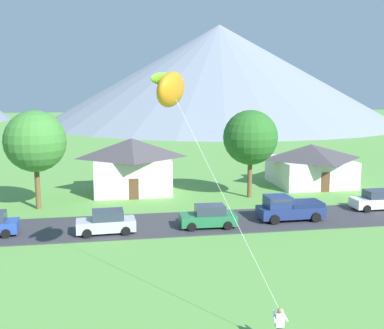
% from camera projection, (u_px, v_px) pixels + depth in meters
% --- Properties ---
extents(road_strip, '(160.00, 6.58, 0.08)m').
position_uv_depth(road_strip, '(158.00, 225.00, 36.94)').
color(road_strip, '#38383D').
rests_on(road_strip, ground).
extents(mountain_west_ridge, '(101.47, 101.47, 28.27)m').
position_uv_depth(mountain_west_ridge, '(219.00, 74.00, 140.23)').
color(mountain_west_ridge, gray).
rests_on(mountain_west_ridge, ground).
extents(house_leftmost, '(8.34, 8.23, 4.42)m').
position_uv_depth(house_leftmost, '(310.00, 164.00, 51.94)').
color(house_leftmost, silver).
rests_on(house_leftmost, ground).
extents(house_left_center, '(8.04, 6.54, 5.51)m').
position_uv_depth(house_left_center, '(132.00, 165.00, 47.84)').
color(house_left_center, beige).
rests_on(house_left_center, ground).
extents(tree_left_of_center, '(5.21, 5.21, 8.41)m').
position_uv_depth(tree_left_of_center, '(250.00, 138.00, 45.37)').
color(tree_left_of_center, brown).
rests_on(tree_left_of_center, ground).
extents(tree_center, '(5.30, 5.30, 8.60)m').
position_uv_depth(tree_center, '(35.00, 141.00, 40.97)').
color(tree_center, brown).
rests_on(tree_center, ground).
extents(parked_car_silver_west_end, '(4.28, 2.23, 1.68)m').
position_uv_depth(parked_car_silver_west_end, '(106.00, 222.00, 34.60)').
color(parked_car_silver_west_end, '#B7BCC1').
rests_on(parked_car_silver_west_end, road_strip).
extents(parked_car_green_mid_west, '(4.26, 2.19, 1.68)m').
position_uv_depth(parked_car_green_mid_west, '(209.00, 217.00, 36.06)').
color(parked_car_green_mid_west, '#237042').
rests_on(parked_car_green_mid_west, road_strip).
extents(parked_car_white_east_end, '(4.21, 2.09, 1.68)m').
position_uv_depth(parked_car_white_east_end, '(377.00, 200.00, 41.36)').
color(parked_car_white_east_end, white).
rests_on(parked_car_white_east_end, road_strip).
extents(pickup_truck_navy_east_side, '(5.24, 2.40, 1.99)m').
position_uv_depth(pickup_truck_navy_east_side, '(289.00, 208.00, 37.96)').
color(pickup_truck_navy_east_side, navy).
rests_on(pickup_truck_navy_east_side, road_strip).
extents(kite_flyer_with_kite, '(5.25, 6.92, 11.36)m').
position_uv_depth(kite_flyer_with_kite, '(172.00, 93.00, 22.32)').
color(kite_flyer_with_kite, '#3D3D42').
rests_on(kite_flyer_with_kite, ground).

